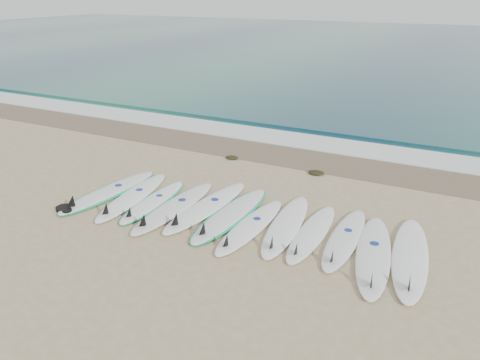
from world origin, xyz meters
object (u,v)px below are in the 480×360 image
at_px(surfboard_11, 410,258).
at_px(surfboard_6, 249,227).
at_px(surfboard_0, 108,192).
at_px(leash_coil, 65,209).

bearing_deg(surfboard_11, surfboard_6, 177.41).
xyz_separation_m(surfboard_6, surfboard_11, (2.92, 0.22, 0.01)).
height_order(surfboard_0, leash_coil, surfboard_0).
bearing_deg(surfboard_6, surfboard_11, 5.98).
relative_size(surfboard_0, surfboard_11, 0.98).
height_order(surfboard_0, surfboard_11, surfboard_11).
relative_size(surfboard_11, leash_coil, 6.43).
relative_size(surfboard_6, leash_coil, 5.65).
xyz_separation_m(surfboard_0, surfboard_11, (6.48, 0.15, 0.01)).
xyz_separation_m(surfboard_0, surfboard_6, (3.56, -0.07, 0.00)).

